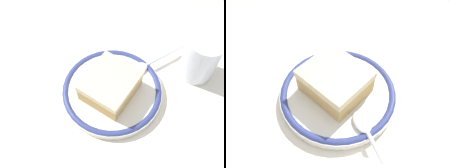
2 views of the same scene
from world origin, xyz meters
TOP-DOWN VIEW (x-y plane):
  - ground_plane at (0.00, 0.00)m, footprint 2.40×2.40m
  - placemat at (0.00, 0.00)m, footprint 0.54×0.38m
  - plate at (-0.04, -0.02)m, footprint 0.19×0.19m
  - cake_slice at (-0.04, -0.02)m, footprint 0.13×0.13m
  - spoon at (0.04, 0.03)m, footprint 0.13×0.07m

SIDE VIEW (x-z plane):
  - ground_plane at x=0.00m, z-range 0.00..0.00m
  - placemat at x=0.00m, z-range 0.00..0.00m
  - plate at x=-0.04m, z-range 0.00..0.02m
  - spoon at x=0.04m, z-range 0.02..0.03m
  - cake_slice at x=-0.04m, z-range 0.02..0.06m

